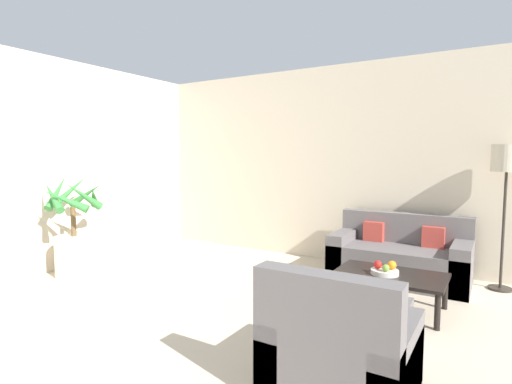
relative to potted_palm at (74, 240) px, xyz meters
name	(u,v)px	position (x,y,z in m)	size (l,w,h in m)	color
wall_back	(380,165)	(3.05, 2.39, 0.90)	(8.54, 0.06, 2.70)	beige
potted_palm	(74,240)	(0.00, 0.00, 0.00)	(0.71, 0.78, 1.25)	beige
sofa_loveseat	(399,258)	(3.43, 1.89, -0.18)	(1.53, 0.76, 0.77)	#605B5B
floor_lamp	(507,167)	(4.45, 2.11, 0.89)	(0.31, 0.31, 1.59)	#2D2823
coffee_table	(390,278)	(3.54, 0.90, -0.14)	(1.00, 0.64, 0.34)	black
fruit_bowl	(385,272)	(3.51, 0.85, -0.08)	(0.26, 0.26, 0.05)	beige
apple_red	(378,265)	(3.44, 0.85, -0.02)	(0.08, 0.08, 0.08)	red
apple_green	(386,268)	(3.53, 0.79, -0.02)	(0.07, 0.07, 0.07)	olive
orange_fruit	(392,265)	(3.56, 0.90, -0.02)	(0.08, 0.08, 0.08)	orange
armchair	(340,353)	(3.61, -0.68, -0.18)	(0.83, 0.76, 0.82)	#605B5B
ottoman	(368,321)	(3.57, 0.11, -0.28)	(0.59, 0.45, 0.34)	#605B5B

